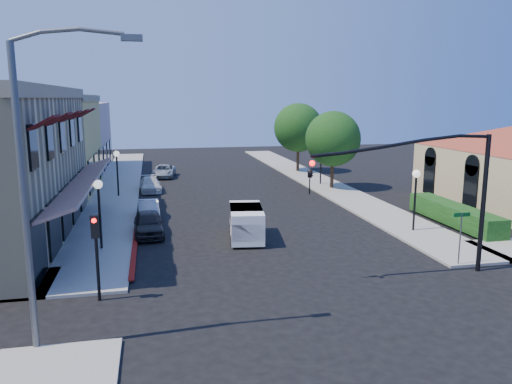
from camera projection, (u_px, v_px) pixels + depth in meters
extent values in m
plane|color=black|center=(315.00, 299.00, 18.91)|extent=(120.00, 120.00, 0.00)
cube|color=#99978B|center=(119.00, 186.00, 43.11)|extent=(3.50, 50.00, 0.12)
cube|color=#99978B|center=(312.00, 179.00, 46.64)|extent=(3.50, 50.00, 0.12)
cube|color=maroon|center=(135.00, 248.00, 25.22)|extent=(0.25, 10.00, 0.06)
cube|color=tan|center=(56.00, 92.00, 25.90)|extent=(0.50, 18.20, 0.60)
cube|color=#561416|center=(83.00, 181.00, 26.99)|extent=(1.75, 17.00, 0.67)
cube|color=#4C0F0F|center=(44.00, 122.00, 19.54)|extent=(1.02, 1.50, 0.60)
cube|color=#4C0F0F|center=(60.00, 119.00, 22.81)|extent=(1.02, 1.50, 0.60)
cube|color=#4C0F0F|center=(71.00, 116.00, 26.08)|extent=(1.02, 1.50, 0.60)
cube|color=#4C0F0F|center=(80.00, 114.00, 29.35)|extent=(1.02, 1.50, 0.60)
cube|color=#4C0F0F|center=(87.00, 113.00, 32.63)|extent=(1.02, 1.50, 0.60)
cube|color=black|center=(38.00, 248.00, 19.88)|extent=(0.12, 2.60, 2.60)
cube|color=black|center=(54.00, 227.00, 23.15)|extent=(0.12, 2.60, 2.60)
cube|color=black|center=(66.00, 211.00, 26.42)|extent=(0.12, 2.60, 2.60)
cube|color=black|center=(75.00, 199.00, 29.69)|extent=(0.12, 2.60, 2.60)
cube|color=black|center=(83.00, 189.00, 32.96)|extent=(0.12, 2.60, 2.60)
cube|color=tan|center=(29.00, 145.00, 40.09)|extent=(10.00, 12.00, 7.60)
cube|color=#C79D96|center=(57.00, 137.00, 51.69)|extent=(10.00, 12.00, 7.00)
cube|color=black|center=(471.00, 187.00, 32.56)|extent=(0.12, 1.40, 2.80)
cube|color=black|center=(429.00, 175.00, 37.37)|extent=(0.12, 1.40, 2.80)
cube|color=#183F12|center=(453.00, 225.00, 29.93)|extent=(1.40, 8.00, 1.10)
cylinder|color=#332414|center=(332.00, 177.00, 41.66)|extent=(0.28, 0.28, 2.10)
sphere|color=#183F12|center=(333.00, 139.00, 41.07)|extent=(4.56, 4.56, 4.56)
cylinder|color=#332414|center=(298.00, 161.00, 51.26)|extent=(0.28, 0.28, 2.27)
sphere|color=#183F12|center=(298.00, 128.00, 50.63)|extent=(4.94, 4.94, 4.94)
cylinder|color=black|center=(483.00, 204.00, 21.42)|extent=(0.20, 0.20, 6.00)
cylinder|color=black|center=(403.00, 145.00, 20.15)|extent=(7.80, 0.14, 0.14)
imported|color=black|center=(311.00, 170.00, 19.53)|extent=(0.20, 0.16, 1.00)
sphere|color=#FF0C0C|center=(312.00, 163.00, 19.30)|extent=(0.22, 0.22, 0.22)
cylinder|color=black|center=(97.00, 262.00, 18.47)|extent=(0.12, 0.12, 3.00)
cube|color=black|center=(95.00, 227.00, 18.06)|extent=(0.28, 0.22, 0.85)
sphere|color=#FF0C0C|center=(94.00, 221.00, 17.90)|extent=(0.18, 0.18, 0.18)
cylinder|color=#595B5E|center=(24.00, 204.00, 14.24)|extent=(0.20, 0.20, 9.00)
cylinder|color=#595B5E|center=(68.00, 33.00, 13.67)|extent=(3.00, 0.12, 0.12)
cube|color=#595B5E|center=(132.00, 38.00, 14.03)|extent=(0.60, 0.25, 0.18)
cylinder|color=#595B5E|center=(460.00, 240.00, 22.31)|extent=(0.06, 0.06, 2.50)
cube|color=#0C591E|center=(462.00, 215.00, 22.10)|extent=(0.80, 0.04, 0.18)
cylinder|color=black|center=(100.00, 219.00, 24.60)|extent=(0.12, 0.12, 3.20)
sphere|color=white|center=(98.00, 184.00, 24.27)|extent=(0.44, 0.44, 0.44)
cylinder|color=black|center=(118.00, 177.00, 38.06)|extent=(0.12, 0.12, 3.20)
sphere|color=white|center=(116.00, 154.00, 37.74)|extent=(0.44, 0.44, 0.44)
cylinder|color=black|center=(415.00, 205.00, 28.03)|extent=(0.12, 0.12, 3.20)
sphere|color=white|center=(416.00, 174.00, 27.70)|extent=(0.44, 0.44, 0.44)
cylinder|color=black|center=(321.00, 167.00, 43.42)|extent=(0.12, 0.12, 3.20)
sphere|color=white|center=(321.00, 147.00, 43.09)|extent=(0.44, 0.44, 0.44)
cube|color=white|center=(246.00, 222.00, 26.75)|extent=(2.19, 4.10, 1.60)
cube|color=white|center=(248.00, 232.00, 25.11)|extent=(1.70, 0.75, 0.89)
cube|color=black|center=(248.00, 222.00, 25.33)|extent=(1.51, 0.29, 0.80)
cube|color=black|center=(246.00, 214.00, 26.93)|extent=(2.00, 2.52, 0.80)
cylinder|color=black|center=(233.00, 241.00, 25.50)|extent=(0.30, 0.61, 0.59)
cylinder|color=black|center=(232.00, 228.00, 28.12)|extent=(0.30, 0.61, 0.59)
cylinder|color=black|center=(262.00, 240.00, 25.61)|extent=(0.30, 0.61, 0.59)
cylinder|color=black|center=(258.00, 227.00, 28.23)|extent=(0.30, 0.61, 0.59)
imported|color=black|center=(148.00, 223.00, 27.57)|extent=(1.73, 3.99, 1.34)
imported|color=#A0A1A5|center=(149.00, 210.00, 31.28)|extent=(1.39, 3.61, 1.17)
imported|color=silver|center=(150.00, 184.00, 40.61)|extent=(1.86, 4.05, 1.15)
imported|color=#B6B9BB|center=(164.00, 171.00, 47.93)|extent=(2.53, 4.50, 1.19)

